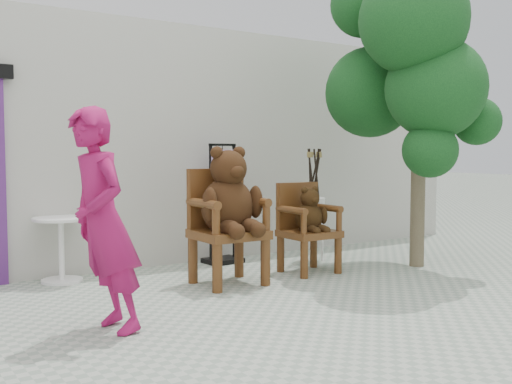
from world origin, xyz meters
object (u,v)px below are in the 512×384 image
at_px(person, 104,222).
at_px(chair_small, 307,220).
at_px(display_stand, 223,217).
at_px(tree, 405,72).
at_px(cafe_table, 61,242).
at_px(stool_bucket, 314,211).
at_px(chair_big, 228,206).

bearing_deg(person, chair_small, 102.34).
bearing_deg(display_stand, tree, -47.07).
relative_size(cafe_table, display_stand, 0.47).
bearing_deg(tree, cafe_table, 157.81).
xyz_separation_m(chair_small, stool_bucket, (0.55, 0.55, 0.02)).
bearing_deg(chair_small, person, -160.21).
height_order(chair_small, person, person).
relative_size(display_stand, stool_bucket, 1.04).
height_order(person, cafe_table, person).
bearing_deg(stool_bucket, chair_small, -134.61).
distance_m(chair_big, cafe_table, 1.86).
height_order(chair_big, display_stand, display_stand).
bearing_deg(stool_bucket, tree, -60.04).
bearing_deg(chair_small, tree, -21.77).
height_order(cafe_table, tree, tree).
height_order(display_stand, stool_bucket, display_stand).
height_order(chair_big, stool_bucket, chair_big).
bearing_deg(chair_small, chair_big, -178.29).
bearing_deg(cafe_table, chair_small, -22.37).
distance_m(cafe_table, display_stand, 2.03).
height_order(chair_big, cafe_table, chair_big).
distance_m(display_stand, tree, 2.85).
relative_size(person, display_stand, 1.15).
relative_size(chair_big, stool_bucket, 1.01).
relative_size(person, stool_bucket, 1.20).
xyz_separation_m(chair_big, display_stand, (0.57, 1.08, -0.25)).
bearing_deg(stool_bucket, cafe_table, 170.88).
distance_m(chair_big, display_stand, 1.25).
bearing_deg(display_stand, chair_small, -68.15).
xyz_separation_m(stool_bucket, tree, (0.58, -1.00, 1.72)).
distance_m(chair_small, person, 2.98).
distance_m(person, cafe_table, 2.11).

